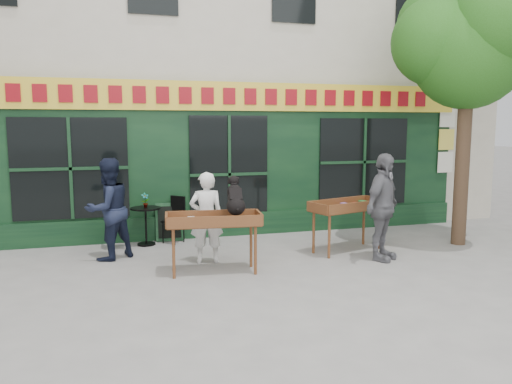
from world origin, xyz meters
TOP-DOWN VIEW (x-y plane):
  - ground at (0.00, 0.00)m, footprint 80.00×80.00m
  - building at (0.00, 5.97)m, footprint 14.00×7.26m
  - street_tree at (4.34, 0.36)m, footprint 3.05×2.90m
  - book_cart_center at (-0.86, -0.28)m, footprint 1.56×0.78m
  - dog at (-0.51, -0.33)m, footprint 0.40×0.63m
  - woman at (-0.86, 0.37)m, footprint 0.62×0.44m
  - book_cart_right at (1.87, 0.41)m, footprint 1.62×1.03m
  - man_right at (2.17, -0.34)m, footprint 1.18×1.05m
  - bistro_table at (-1.80, 1.95)m, footprint 0.60×0.60m
  - bistro_chair_left at (-2.44, 1.85)m, footprint 0.37×0.36m
  - bistro_chair_right at (-1.19, 2.07)m, footprint 0.51×0.51m
  - potted_plant at (-1.80, 1.95)m, footprint 0.18×0.14m
  - man_left at (-2.50, 1.05)m, footprint 1.12×1.07m
  - chalkboard at (-1.31, 2.19)m, footprint 0.57×0.22m

SIDE VIEW (x-z plane):
  - ground at x=0.00m, z-range 0.00..0.00m
  - chalkboard at x=-1.31m, z-range 0.01..0.79m
  - bistro_table at x=-1.80m, z-range 0.16..0.92m
  - bistro_chair_left at x=-2.44m, z-range 0.08..1.03m
  - bistro_chair_right at x=-1.19m, z-range 0.08..1.03m
  - woman at x=-0.86m, z-range 0.00..1.60m
  - book_cart_center at x=-0.86m, z-range 0.33..1.32m
  - book_cart_right at x=1.87m, z-range 0.33..1.32m
  - man_left at x=-2.50m, z-range 0.00..1.82m
  - potted_plant at x=-1.80m, z-range 0.77..1.06m
  - man_right at x=2.17m, z-range 0.00..1.91m
  - dog at x=-0.51m, z-range 0.99..1.59m
  - street_tree at x=4.34m, z-range 1.31..6.91m
  - building at x=0.00m, z-range -0.03..9.97m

